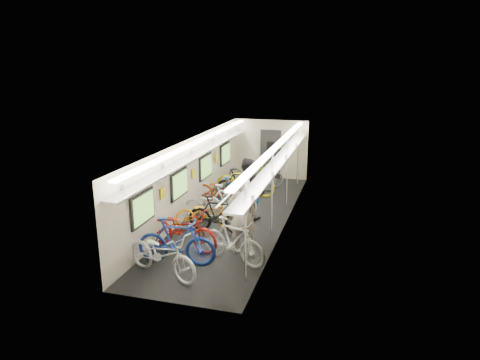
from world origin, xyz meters
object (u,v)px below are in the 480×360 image
Objects in this scene: passenger_near at (242,215)px; backpack at (251,192)px; bicycle_0 at (162,254)px; passenger_mid at (247,188)px; bicycle_1 at (176,241)px.

passenger_near is 5.20× the size of backpack.
passenger_near is at bearing -104.17° from backpack.
passenger_near is at bearing -19.26° from bicycle_0.
passenger_mid is at bearing 94.41° from backpack.
passenger_near is (1.31, 1.06, 0.41)m from bicycle_1.
backpack is (1.29, 2.08, 0.70)m from bicycle_1.
bicycle_0 is 2.22m from passenger_near.
backpack is at bearing 114.18° from passenger_mid.
bicycle_0 is at bearing 82.57° from passenger_mid.
bicycle_1 is at bearing 13.98° from bicycle_0.
passenger_mid is (0.86, 4.08, 0.42)m from bicycle_0.
bicycle_0 is 3.11m from backpack.
bicycle_1 is 0.97× the size of passenger_near.
bicycle_1 is at bearing -137.13° from backpack.
bicycle_0 is 1.07× the size of passenger_mid.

